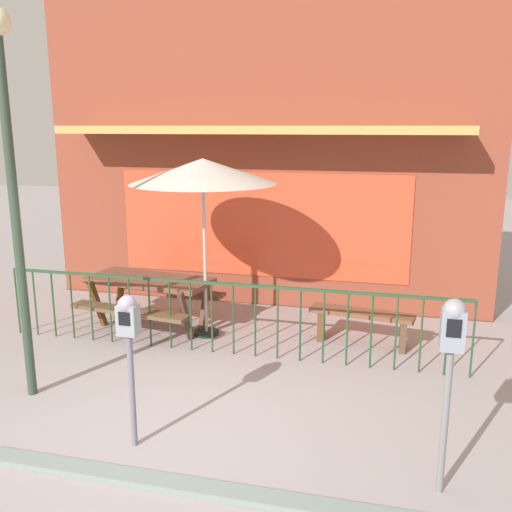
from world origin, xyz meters
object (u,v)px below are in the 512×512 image
object	(u,v)px
patio_umbrella	(203,172)
parking_meter_near	(129,331)
picnic_table_left	(150,289)
patio_bench	(361,320)
street_lamp	(9,156)
parking_meter_far	(451,346)

from	to	relation	value
patio_umbrella	parking_meter_near	bearing A→B (deg)	-84.60
parking_meter_near	picnic_table_left	bearing A→B (deg)	111.32
picnic_table_left	patio_bench	size ratio (longest dim) A/B	1.38
patio_bench	street_lamp	xyz separation A→B (m)	(-3.47, -2.35, 2.28)
parking_meter_near	patio_umbrella	bearing A→B (deg)	95.40
picnic_table_left	parking_meter_near	size ratio (longest dim) A/B	1.35
picnic_table_left	parking_meter_near	xyz separation A→B (m)	(1.14, -2.91, 0.52)
parking_meter_near	street_lamp	size ratio (longest dim) A/B	0.36
parking_meter_near	parking_meter_far	bearing A→B (deg)	-0.61
picnic_table_left	patio_bench	world-z (taller)	picnic_table_left
picnic_table_left	parking_meter_near	world-z (taller)	parking_meter_near
picnic_table_left	parking_meter_far	size ratio (longest dim) A/B	1.20
patio_umbrella	street_lamp	xyz separation A→B (m)	(-1.30, -2.20, 0.31)
patio_bench	parking_meter_near	size ratio (longest dim) A/B	0.98
street_lamp	parking_meter_near	bearing A→B (deg)	-23.23
patio_umbrella	patio_bench	size ratio (longest dim) A/B	1.75
patio_umbrella	parking_meter_far	bearing A→B (deg)	-44.00
picnic_table_left	patio_bench	distance (m)	3.05
patio_bench	parking_meter_near	bearing A→B (deg)	-122.20
parking_meter_near	parking_meter_far	world-z (taller)	parking_meter_far
picnic_table_left	patio_bench	bearing A→B (deg)	2.11
street_lamp	picnic_table_left	bearing A→B (deg)	78.95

